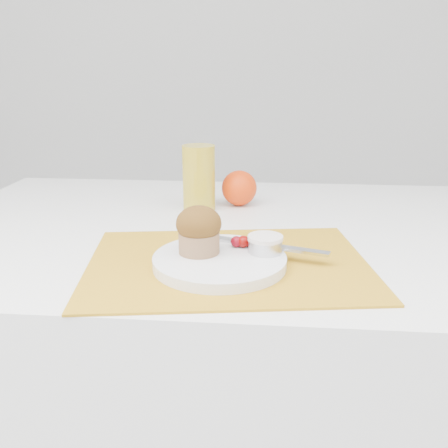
# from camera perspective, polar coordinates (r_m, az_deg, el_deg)

# --- Properties ---
(table) EXTENTS (1.20, 0.80, 0.75)m
(table) POSITION_cam_1_polar(r_m,az_deg,el_deg) (1.19, -0.80, -17.62)
(table) COLOR white
(table) RESTS_ON ground
(placemat) EXTENTS (0.50, 0.40, 0.00)m
(placemat) POSITION_cam_1_polar(r_m,az_deg,el_deg) (0.83, 0.46, -4.52)
(placemat) COLOR #C78D1B
(placemat) RESTS_ON table
(plate) EXTENTS (0.26, 0.26, 0.02)m
(plate) POSITION_cam_1_polar(r_m,az_deg,el_deg) (0.81, -0.51, -4.26)
(plate) COLOR white
(plate) RESTS_ON placemat
(ramekin) EXTENTS (0.07, 0.07, 0.02)m
(ramekin) POSITION_cam_1_polar(r_m,az_deg,el_deg) (0.82, 4.72, -2.40)
(ramekin) COLOR #B9B8BD
(ramekin) RESTS_ON plate
(cream) EXTENTS (0.07, 0.07, 0.01)m
(cream) POSITION_cam_1_polar(r_m,az_deg,el_deg) (0.82, 4.75, -1.58)
(cream) COLOR white
(cream) RESTS_ON ramekin
(raspberry_near) EXTENTS (0.02, 0.02, 0.02)m
(raspberry_near) POSITION_cam_1_polar(r_m,az_deg,el_deg) (0.84, 1.44, -2.02)
(raspberry_near) COLOR #55020B
(raspberry_near) RESTS_ON plate
(raspberry_far) EXTENTS (0.02, 0.02, 0.02)m
(raspberry_far) POSITION_cam_1_polar(r_m,az_deg,el_deg) (0.84, 2.24, -2.02)
(raspberry_far) COLOR #5A0402
(raspberry_far) RESTS_ON plate
(butter_knife) EXTENTS (0.20, 0.08, 0.01)m
(butter_knife) POSITION_cam_1_polar(r_m,az_deg,el_deg) (0.84, 5.21, -2.50)
(butter_knife) COLOR #BABDC3
(butter_knife) RESTS_ON plate
(orange) EXTENTS (0.08, 0.08, 0.08)m
(orange) POSITION_cam_1_polar(r_m,az_deg,el_deg) (1.16, 1.75, 4.13)
(orange) COLOR #ED3E08
(orange) RESTS_ON table
(juice_glass) EXTENTS (0.08, 0.08, 0.15)m
(juice_glass) POSITION_cam_1_polar(r_m,az_deg,el_deg) (1.12, -2.89, 5.29)
(juice_glass) COLOR gold
(juice_glass) RESTS_ON table
(muffin) EXTENTS (0.08, 0.08, 0.08)m
(muffin) POSITION_cam_1_polar(r_m,az_deg,el_deg) (0.81, -2.89, -0.66)
(muffin) COLOR #9C714B
(muffin) RESTS_ON plate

